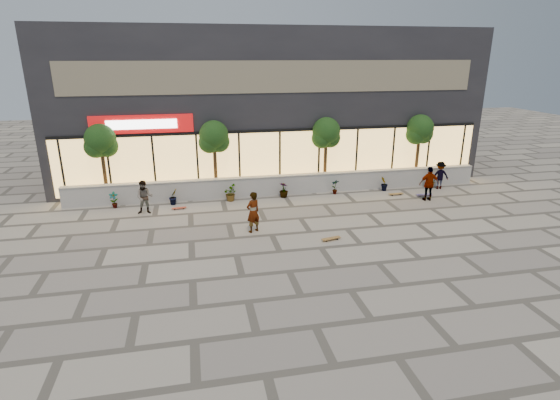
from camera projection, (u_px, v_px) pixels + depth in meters
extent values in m
plane|color=#A69E90|center=(321.00, 248.00, 16.82)|extent=(80.00, 80.00, 0.00)
cube|color=beige|center=(283.00, 185.00, 23.16)|extent=(22.00, 0.35, 1.00)
cube|color=#B2AFA8|center=(283.00, 176.00, 23.00)|extent=(22.00, 0.42, 0.04)
cube|color=#232328|center=(265.00, 103.00, 27.09)|extent=(24.00, 9.00, 8.50)
cube|color=#EBB75E|center=(280.00, 159.00, 23.69)|extent=(23.04, 0.05, 3.00)
cube|color=black|center=(280.00, 130.00, 23.18)|extent=(23.04, 0.08, 0.15)
cube|color=red|center=(142.00, 124.00, 21.65)|extent=(5.00, 0.10, 0.90)
cube|color=white|center=(142.00, 124.00, 21.58)|extent=(3.40, 0.06, 0.45)
cube|color=brown|center=(280.00, 77.00, 22.33)|extent=(21.60, 0.05, 1.60)
imported|color=#113713|center=(114.00, 200.00, 21.06)|extent=(0.43, 0.29, 0.81)
imported|color=#113713|center=(173.00, 197.00, 21.60)|extent=(0.57, 0.57, 0.81)
imported|color=#113713|center=(230.00, 193.00, 22.13)|extent=(0.68, 0.77, 0.81)
imported|color=#113713|center=(284.00, 190.00, 22.66)|extent=(0.64, 0.64, 0.81)
imported|color=#113713|center=(335.00, 187.00, 23.20)|extent=(0.46, 0.35, 0.81)
imported|color=#113713|center=(384.00, 184.00, 23.73)|extent=(0.55, 0.57, 0.81)
imported|color=#113713|center=(431.00, 181.00, 24.27)|extent=(0.77, 0.84, 0.81)
cylinder|color=#4B321B|center=(104.00, 170.00, 21.74)|extent=(0.18, 0.18, 3.24)
sphere|color=#113713|center=(100.00, 139.00, 21.25)|extent=(1.50, 1.50, 1.50)
sphere|color=#113713|center=(96.00, 147.00, 21.27)|extent=(1.10, 1.10, 1.10)
sphere|color=#113713|center=(107.00, 146.00, 21.46)|extent=(1.10, 1.10, 1.10)
cylinder|color=#4B321B|center=(215.00, 165.00, 22.79)|extent=(0.18, 0.18, 3.24)
sphere|color=#113713|center=(214.00, 135.00, 22.30)|extent=(1.50, 1.50, 1.50)
sphere|color=#113713|center=(209.00, 142.00, 22.32)|extent=(1.10, 1.10, 1.10)
sphere|color=#113713|center=(219.00, 142.00, 22.51)|extent=(1.10, 1.10, 1.10)
cylinder|color=#4B321B|center=(325.00, 159.00, 23.94)|extent=(0.18, 0.18, 3.24)
sphere|color=#113713|center=(326.00, 131.00, 23.45)|extent=(1.50, 1.50, 1.50)
sphere|color=#113713|center=(322.00, 138.00, 23.47)|extent=(1.10, 1.10, 1.10)
sphere|color=#113713|center=(330.00, 138.00, 23.65)|extent=(1.10, 1.10, 1.10)
cylinder|color=#4B321B|center=(417.00, 155.00, 24.99)|extent=(0.18, 0.18, 3.24)
sphere|color=#113713|center=(420.00, 128.00, 24.50)|extent=(1.50, 1.50, 1.50)
sphere|color=#113713|center=(416.00, 135.00, 24.52)|extent=(1.10, 1.10, 1.10)
sphere|color=#113713|center=(423.00, 134.00, 24.70)|extent=(1.10, 1.10, 1.10)
imported|color=white|center=(253.00, 212.00, 18.09)|extent=(0.76, 0.68, 1.75)
imported|color=tan|center=(145.00, 197.00, 20.22)|extent=(0.81, 0.66, 1.60)
imported|color=white|center=(429.00, 184.00, 22.03)|extent=(1.07, 0.52, 1.76)
imported|color=maroon|center=(440.00, 175.00, 24.03)|extent=(1.07, 0.72, 1.53)
cube|color=brown|center=(331.00, 238.00, 17.49)|extent=(0.84, 0.38, 0.02)
cylinder|color=black|center=(335.00, 238.00, 17.67)|extent=(0.06, 0.04, 0.06)
cylinder|color=black|center=(337.00, 239.00, 17.54)|extent=(0.06, 0.04, 0.06)
cylinder|color=black|center=(325.00, 240.00, 17.47)|extent=(0.06, 0.04, 0.06)
cylinder|color=black|center=(327.00, 241.00, 17.34)|extent=(0.06, 0.04, 0.06)
cube|color=#AE3820|center=(179.00, 208.00, 20.99)|extent=(0.70, 0.26, 0.02)
cylinder|color=black|center=(183.00, 208.00, 21.13)|extent=(0.05, 0.03, 0.05)
cylinder|color=black|center=(184.00, 209.00, 21.02)|extent=(0.05, 0.03, 0.05)
cylinder|color=black|center=(175.00, 209.00, 21.00)|extent=(0.05, 0.03, 0.05)
cylinder|color=black|center=(175.00, 210.00, 20.89)|extent=(0.05, 0.03, 0.05)
cube|color=olive|center=(396.00, 194.00, 23.10)|extent=(0.81, 0.23, 0.02)
cylinder|color=black|center=(400.00, 194.00, 23.24)|extent=(0.06, 0.03, 0.06)
cylinder|color=black|center=(401.00, 195.00, 23.10)|extent=(0.06, 0.03, 0.06)
cylinder|color=black|center=(391.00, 195.00, 23.13)|extent=(0.06, 0.03, 0.06)
cylinder|color=black|center=(392.00, 195.00, 23.00)|extent=(0.06, 0.03, 0.06)
cube|color=#65549B|center=(424.00, 194.00, 22.95)|extent=(0.85, 0.27, 0.02)
cylinder|color=black|center=(428.00, 195.00, 23.08)|extent=(0.06, 0.04, 0.06)
cylinder|color=black|center=(429.00, 196.00, 22.94)|extent=(0.06, 0.04, 0.06)
cylinder|color=black|center=(419.00, 195.00, 23.01)|extent=(0.06, 0.04, 0.06)
cylinder|color=black|center=(420.00, 196.00, 22.87)|extent=(0.06, 0.04, 0.06)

